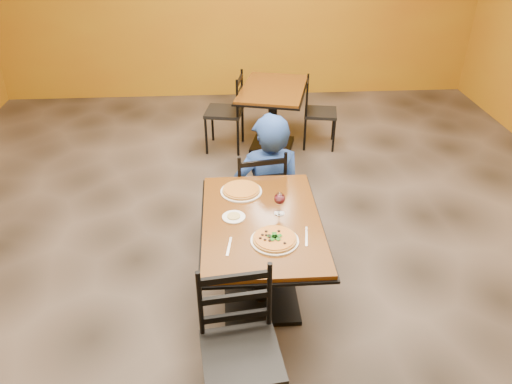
{
  "coord_description": "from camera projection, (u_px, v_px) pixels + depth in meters",
  "views": [
    {
      "loc": [
        -0.22,
        -3.19,
        2.63
      ],
      "look_at": [
        -0.02,
        -0.3,
        0.85
      ],
      "focal_mm": 33.76,
      "sensor_mm": 36.0,
      "label": 1
    }
  ],
  "objects": [
    {
      "name": "dip",
      "position": [
        234.0,
        216.0,
        3.29
      ],
      "size": [
        0.09,
        0.09,
        0.01
      ],
      "primitive_type": "cylinder",
      "color": "tan",
      "rests_on": "side_plate"
    },
    {
      "name": "plate_far",
      "position": [
        241.0,
        191.0,
        3.58
      ],
      "size": [
        0.31,
        0.31,
        0.01
      ],
      "primitive_type": "cylinder",
      "color": "white",
      "rests_on": "table_main"
    },
    {
      "name": "wine_glass",
      "position": [
        279.0,
        203.0,
        3.3
      ],
      "size": [
        0.08,
        0.08,
        0.18
      ],
      "primitive_type": null,
      "color": "white",
      "rests_on": "table_main"
    },
    {
      "name": "knife",
      "position": [
        306.0,
        236.0,
        3.12
      ],
      "size": [
        0.05,
        0.21,
        0.0
      ],
      "primitive_type": "cube",
      "rotation": [
        0.0,
        0.0,
        -0.16
      ],
      "color": "silver",
      "rests_on": "table_main"
    },
    {
      "name": "side_plate",
      "position": [
        234.0,
        217.0,
        3.3
      ],
      "size": [
        0.16,
        0.16,
        0.01
      ],
      "primitive_type": "cylinder",
      "color": "white",
      "rests_on": "table_main"
    },
    {
      "name": "pizza_main",
      "position": [
        275.0,
        239.0,
        3.06
      ],
      "size": [
        0.28,
        0.28,
        0.02
      ],
      "primitive_type": "cylinder",
      "color": "maroon",
      "rests_on": "plate_main"
    },
    {
      "name": "chair_second_right",
      "position": [
        320.0,
        113.0,
        5.75
      ],
      "size": [
        0.44,
        0.44,
        0.84
      ],
      "primitive_type": null,
      "rotation": [
        0.0,
        0.0,
        1.39
      ],
      "color": "black",
      "rests_on": "floor"
    },
    {
      "name": "floor",
      "position": [
        257.0,
        258.0,
        4.1
      ],
      "size": [
        7.0,
        8.0,
        0.01
      ],
      "primitive_type": "cube",
      "color": "black",
      "rests_on": "ground"
    },
    {
      "name": "diner",
      "position": [
        269.0,
        179.0,
        4.07
      ],
      "size": [
        0.63,
        0.44,
        1.18
      ],
      "primitive_type": "imported",
      "rotation": [
        0.0,
        0.0,
        3.22
      ],
      "color": "navy",
      "rests_on": "floor"
    },
    {
      "name": "fork",
      "position": [
        229.0,
        246.0,
        3.03
      ],
      "size": [
        0.04,
        0.19,
        0.0
      ],
      "primitive_type": "cube",
      "rotation": [
        0.0,
        0.0,
        -0.15
      ],
      "color": "silver",
      "rests_on": "table_main"
    },
    {
      "name": "chair_main_far",
      "position": [
        257.0,
        193.0,
        4.13
      ],
      "size": [
        0.47,
        0.47,
        0.92
      ],
      "primitive_type": null,
      "rotation": [
        0.0,
        0.0,
        3.3
      ],
      "color": "black",
      "rests_on": "floor"
    },
    {
      "name": "table_second",
      "position": [
        273.0,
        104.0,
        5.65
      ],
      "size": [
        0.99,
        1.24,
        0.75
      ],
      "rotation": [
        0.0,
        0.0,
        -0.25
      ],
      "color": "#5D300E",
      "rests_on": "floor"
    },
    {
      "name": "table_main",
      "position": [
        261.0,
        242.0,
        3.38
      ],
      "size": [
        0.83,
        1.23,
        0.75
      ],
      "color": "#5D300E",
      "rests_on": "floor"
    },
    {
      "name": "chair_main_near",
      "position": [
        241.0,
        357.0,
        2.64
      ],
      "size": [
        0.48,
        0.48,
        0.95
      ],
      "primitive_type": null,
      "rotation": [
        0.0,
        0.0,
        0.12
      ],
      "color": "black",
      "rests_on": "floor"
    },
    {
      "name": "chair_second_left",
      "position": [
        224.0,
        112.0,
        5.67
      ],
      "size": [
        0.49,
        0.49,
        0.93
      ],
      "primitive_type": null,
      "rotation": [
        0.0,
        0.0,
        -1.76
      ],
      "color": "black",
      "rests_on": "floor"
    },
    {
      "name": "plate_main",
      "position": [
        275.0,
        241.0,
        3.07
      ],
      "size": [
        0.31,
        0.31,
        0.01
      ],
      "primitive_type": "cylinder",
      "color": "white",
      "rests_on": "table_main"
    },
    {
      "name": "pizza_far",
      "position": [
        241.0,
        190.0,
        3.58
      ],
      "size": [
        0.28,
        0.28,
        0.02
      ],
      "primitive_type": "cylinder",
      "color": "orange",
      "rests_on": "plate_far"
    }
  ]
}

